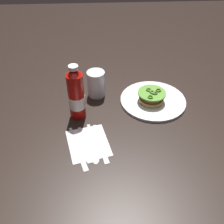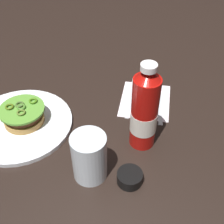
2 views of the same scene
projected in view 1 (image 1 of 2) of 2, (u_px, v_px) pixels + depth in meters
The scene contains 11 objects.
ground_plane at pixel (138, 123), 1.06m from camera, with size 3.00×3.00×0.00m, color black.
dinner_plate at pixel (153, 100), 1.16m from camera, with size 0.29×0.29×0.01m, color white.
burger_sandwich at pixel (151, 97), 1.14m from camera, with size 0.12×0.12×0.05m.
ketchup_bottle at pixel (76, 95), 1.03m from camera, with size 0.07×0.07×0.24m.
water_glass at pixel (96, 84), 1.17m from camera, with size 0.08×0.08×0.12m, color silver.
condiment_cup at pixel (76, 95), 1.18m from camera, with size 0.06×0.06×0.03m, color black.
napkin at pixel (88, 143), 0.97m from camera, with size 0.17×0.15×0.00m, color white.
butter_knife at pixel (79, 150), 0.94m from camera, with size 0.22×0.08×0.00m.
fork_utensil at pixel (86, 147), 0.95m from camera, with size 0.18×0.06×0.00m.
spoon_utensil at pixel (93, 147), 0.95m from camera, with size 0.20×0.05×0.00m.
steak_knife at pixel (101, 145), 0.96m from camera, with size 0.20×0.06×0.00m.
Camera 1 is at (0.77, -0.15, 0.72)m, focal length 41.86 mm.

